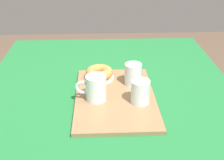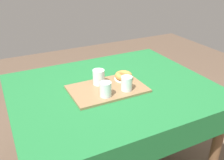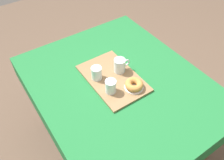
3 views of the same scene
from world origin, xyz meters
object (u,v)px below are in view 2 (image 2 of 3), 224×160
at_px(water_glass_near, 127,84).
at_px(dining_table, 113,99).
at_px(sugar_donut_left, 124,76).
at_px(water_glass_far, 106,90).
at_px(serving_tray, 107,89).
at_px(donut_plate_left, 123,79).
at_px(tea_mug_left, 99,77).

bearing_deg(water_glass_near, dining_table, 114.30).
bearing_deg(sugar_donut_left, water_glass_far, -143.79).
height_order(serving_tray, sugar_donut_left, sugar_donut_left).
bearing_deg(donut_plate_left, dining_table, -158.87).
distance_m(water_glass_near, donut_plate_left, 0.15).
bearing_deg(sugar_donut_left, donut_plate_left, -90.00).
height_order(donut_plate_left, sugar_donut_left, sugar_donut_left).
distance_m(serving_tray, tea_mug_left, 0.10).
xyz_separation_m(tea_mug_left, sugar_donut_left, (0.18, -0.02, -0.02)).
bearing_deg(serving_tray, dining_table, 22.74).
xyz_separation_m(serving_tray, donut_plate_left, (0.15, 0.06, 0.01)).
bearing_deg(serving_tray, water_glass_near, -39.80).
bearing_deg(dining_table, serving_tray, -157.26).
distance_m(serving_tray, water_glass_far, 0.12).
bearing_deg(donut_plate_left, water_glass_far, -143.79).
xyz_separation_m(serving_tray, sugar_donut_left, (0.15, 0.06, 0.04)).
xyz_separation_m(dining_table, sugar_donut_left, (0.10, 0.04, 0.14)).
height_order(serving_tray, water_glass_far, water_glass_far).
height_order(serving_tray, tea_mug_left, tea_mug_left).
relative_size(tea_mug_left, water_glass_far, 1.30).
height_order(serving_tray, donut_plate_left, donut_plate_left).
bearing_deg(water_glass_far, serving_tray, 59.06).
distance_m(dining_table, sugar_donut_left, 0.18).
xyz_separation_m(water_glass_near, donut_plate_left, (0.06, 0.14, -0.04)).
relative_size(dining_table, serving_tray, 2.73).
bearing_deg(dining_table, donut_plate_left, 21.13).
distance_m(tea_mug_left, sugar_donut_left, 0.18).
bearing_deg(dining_table, water_glass_near, -65.70).
distance_m(water_glass_far, donut_plate_left, 0.26).
relative_size(serving_tray, donut_plate_left, 3.86).
bearing_deg(donut_plate_left, serving_tray, -158.33).
relative_size(water_glass_far, donut_plate_left, 0.73).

